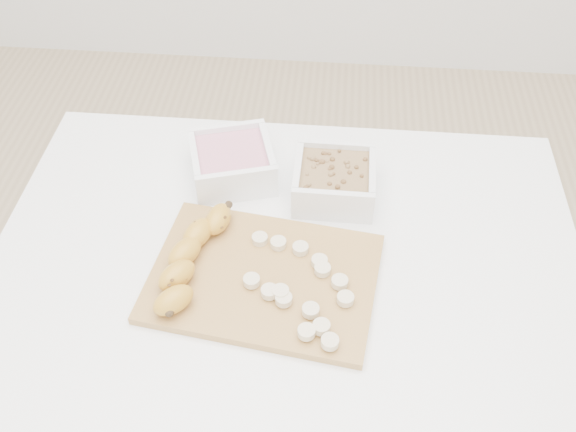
# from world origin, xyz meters

# --- Properties ---
(table) EXTENTS (1.00, 0.70, 0.75)m
(table) POSITION_xyz_m (0.00, 0.00, 0.65)
(table) COLOR white
(table) RESTS_ON ground
(bowl_yogurt) EXTENTS (0.18, 0.18, 0.07)m
(bowl_yogurt) POSITION_xyz_m (-0.12, 0.18, 0.79)
(bowl_yogurt) COLOR white
(bowl_yogurt) RESTS_ON table
(bowl_granola) EXTENTS (0.15, 0.15, 0.07)m
(bowl_granola) POSITION_xyz_m (0.07, 0.15, 0.78)
(bowl_granola) COLOR white
(bowl_granola) RESTS_ON table
(cutting_board) EXTENTS (0.39, 0.30, 0.01)m
(cutting_board) POSITION_xyz_m (-0.03, -0.06, 0.76)
(cutting_board) COLOR #AE7D46
(cutting_board) RESTS_ON table
(banana) EXTENTS (0.15, 0.24, 0.04)m
(banana) POSITION_xyz_m (-0.15, -0.05, 0.79)
(banana) COLOR #B98224
(banana) RESTS_ON cutting_board
(banana_slices) EXTENTS (0.18, 0.22, 0.02)m
(banana_slices) POSITION_xyz_m (0.03, -0.09, 0.77)
(banana_slices) COLOR beige
(banana_slices) RESTS_ON cutting_board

